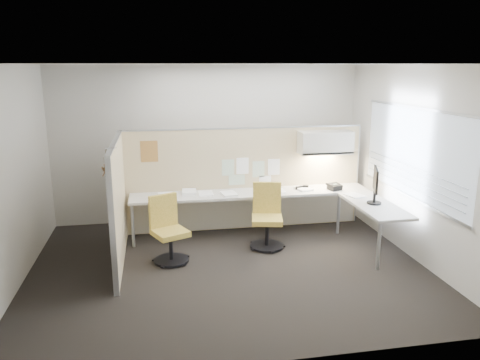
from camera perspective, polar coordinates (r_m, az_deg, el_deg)
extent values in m
cube|color=black|center=(6.77, -1.44, -10.56)|extent=(5.50, 4.50, 0.01)
cube|color=white|center=(6.16, -1.60, 13.98)|extent=(5.50, 4.50, 0.01)
cube|color=beige|center=(8.51, -3.87, 4.40)|extent=(5.50, 0.02, 2.80)
cube|color=beige|center=(4.19, 3.30, -5.54)|extent=(5.50, 0.02, 2.80)
cube|color=beige|center=(6.50, -26.22, 0.05)|extent=(0.02, 4.50, 2.80)
cube|color=beige|center=(7.26, 20.48, 1.92)|extent=(0.02, 4.50, 2.80)
cube|color=#9CA9B5|center=(7.22, 20.41, 3.08)|extent=(0.01, 2.80, 1.30)
cube|color=tan|center=(8.06, 0.61, 0.10)|extent=(4.10, 0.06, 1.75)
cube|color=tan|center=(6.88, -14.59, -2.77)|extent=(0.06, 2.20, 1.75)
cube|color=beige|center=(7.80, 1.43, -1.63)|extent=(4.00, 0.60, 0.04)
cube|color=beige|center=(7.41, 16.12, -3.03)|extent=(0.60, 1.47, 0.04)
cube|color=beige|center=(8.16, 1.02, -3.60)|extent=(3.90, 0.02, 0.64)
cylinder|color=#A5A8AA|center=(7.53, -12.95, -5.48)|extent=(0.05, 0.05, 0.69)
cylinder|color=#A5A8AA|center=(6.84, 16.56, -7.71)|extent=(0.05, 0.05, 0.69)
cylinder|color=#A5A8AA|center=(8.09, 11.91, -4.05)|extent=(0.05, 0.05, 0.69)
cube|color=beige|center=(8.10, 10.35, 4.53)|extent=(0.90, 0.36, 0.38)
cube|color=#FFEABF|center=(8.14, 10.28, 3.07)|extent=(0.60, 0.06, 0.02)
cube|color=#8CBF8C|center=(7.93, -1.47, 1.53)|extent=(0.21, 0.00, 0.28)
cube|color=white|center=(7.97, 0.30, 1.74)|extent=(0.21, 0.00, 0.28)
cube|color=#8CBF8C|center=(8.04, 2.27, 1.33)|extent=(0.21, 0.00, 0.28)
cube|color=white|center=(8.09, 4.13, 1.61)|extent=(0.21, 0.00, 0.28)
cube|color=#8CBF8C|center=(8.00, -0.40, 0.03)|extent=(0.28, 0.00, 0.18)
cube|color=white|center=(8.11, 3.08, 0.05)|extent=(0.21, 0.00, 0.14)
cube|color=orange|center=(7.78, -11.01, 3.44)|extent=(0.28, 0.00, 0.35)
cylinder|color=black|center=(6.98, -8.37, -9.62)|extent=(0.51, 0.51, 0.03)
cylinder|color=black|center=(6.90, -8.43, -8.14)|extent=(0.06, 0.06, 0.39)
cube|color=#EFC459|center=(6.82, -8.49, -6.40)|extent=(0.59, 0.59, 0.08)
cube|color=#EFC459|center=(6.92, -9.35, -3.68)|extent=(0.41, 0.23, 0.49)
cylinder|color=black|center=(7.42, 3.27, -8.01)|extent=(0.52, 0.52, 0.03)
cylinder|color=black|center=(7.35, 3.30, -6.55)|extent=(0.06, 0.06, 0.40)
cube|color=#EFC459|center=(7.27, 3.32, -4.84)|extent=(0.55, 0.55, 0.08)
cube|color=#EFC459|center=(7.40, 3.30, -2.14)|extent=(0.45, 0.15, 0.50)
cylinder|color=black|center=(7.43, 16.02, -2.69)|extent=(0.22, 0.22, 0.02)
cylinder|color=black|center=(7.40, 16.07, -2.00)|extent=(0.04, 0.04, 0.20)
cube|color=black|center=(7.33, 16.21, 0.05)|extent=(0.22, 0.50, 0.35)
cube|color=black|center=(7.33, 16.21, 0.05)|extent=(0.18, 0.45, 0.30)
cube|color=black|center=(8.08, 11.46, -0.84)|extent=(0.24, 0.24, 0.12)
cylinder|color=black|center=(8.06, 10.83, -0.60)|extent=(0.08, 0.17, 0.04)
cube|color=black|center=(8.04, 7.25, -0.93)|extent=(0.14, 0.09, 0.05)
cube|color=black|center=(8.08, 8.00, -0.85)|extent=(0.11, 0.09, 0.06)
cube|color=silver|center=(6.10, -15.47, 3.77)|extent=(0.14, 0.02, 0.02)
cylinder|color=silver|center=(6.12, -16.07, 2.95)|extent=(0.02, 0.02, 0.14)
cube|color=#AD7F4C|center=(6.15, -15.99, 1.76)|extent=(0.02, 0.44, 0.12)
cube|color=#AD7F4C|center=(6.19, -16.22, 1.45)|extent=(0.02, 0.44, 0.12)
cube|color=#B1B1BC|center=(6.26, -15.74, -4.03)|extent=(0.01, 0.07, 1.11)
cube|color=white|center=(7.64, -9.07, -1.86)|extent=(0.23, 0.30, 0.03)
cube|color=white|center=(7.71, -4.19, -1.64)|extent=(0.24, 0.31, 0.02)
cube|color=white|center=(7.63, -1.36, -1.71)|extent=(0.27, 0.33, 0.03)
cube|color=white|center=(7.87, 4.58, -1.32)|extent=(0.23, 0.30, 0.02)
cube|color=white|center=(8.03, 7.77, -1.05)|extent=(0.28, 0.34, 0.03)
cube|color=white|center=(7.79, 13.79, -1.83)|extent=(0.31, 0.36, 0.02)
cube|color=white|center=(7.76, -6.21, -1.45)|extent=(0.25, 0.31, 0.05)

